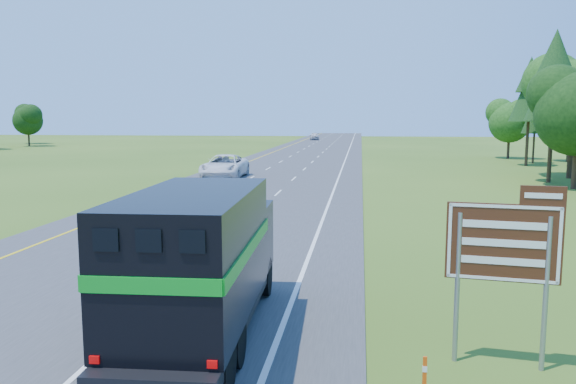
% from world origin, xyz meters
% --- Properties ---
extents(road, '(15.00, 260.00, 0.04)m').
position_xyz_m(road, '(0.00, 50.00, 0.02)').
color(road, '#38383A').
rests_on(road, ground).
extents(lane_markings, '(11.15, 260.00, 0.01)m').
position_xyz_m(lane_markings, '(0.00, 50.00, 0.04)').
color(lane_markings, yellow).
rests_on(lane_markings, road).
extents(horse_truck, '(2.74, 7.92, 3.47)m').
position_xyz_m(horse_truck, '(3.75, 3.95, 1.89)').
color(horse_truck, black).
rests_on(horse_truck, road).
extents(white_suv, '(3.38, 7.03, 1.93)m').
position_xyz_m(white_suv, '(-4.06, 38.00, 1.01)').
color(white_suv, silver).
rests_on(white_suv, road).
extents(far_car, '(2.46, 5.29, 1.75)m').
position_xyz_m(far_car, '(-3.26, 121.28, 0.92)').
color(far_car, silver).
rests_on(far_car, road).
extents(exit_sign, '(2.20, 0.38, 3.76)m').
position_xyz_m(exit_sign, '(10.22, 3.29, 2.44)').
color(exit_sign, gray).
rests_on(exit_sign, ground).
extents(delineator, '(0.08, 0.04, 0.97)m').
position_xyz_m(delineator, '(8.48, 1.30, 0.52)').
color(delineator, '#ED480C').
rests_on(delineator, ground).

